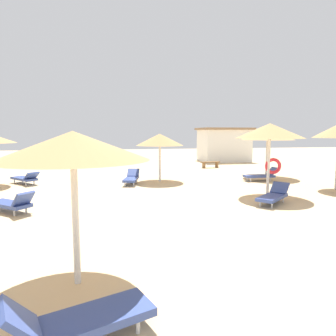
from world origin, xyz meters
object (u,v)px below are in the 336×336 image
at_px(parasol_6, 270,132).
at_px(lounger_6, 274,195).
at_px(lounger_4, 11,203).
at_px(beach_cabana, 224,144).
at_px(parasol_1, 268,135).
at_px(bench_0, 210,163).
at_px(lounger_3, 25,178).
at_px(lounger_5, 78,320).
at_px(lounger_0, 131,178).
at_px(parasol_5, 73,146).
at_px(lounger_1, 261,175).
at_px(parasol_0, 160,140).

relative_size(parasol_6, lounger_6, 1.67).
distance_m(lounger_4, beach_cabana, 21.70).
height_order(parasol_1, lounger_6, parasol_1).
bearing_deg(bench_0, lounger_4, -134.13).
bearing_deg(lounger_4, parasol_1, 24.84).
bearing_deg(lounger_3, lounger_5, -73.08).
bearing_deg(lounger_0, bench_0, 43.76).
relative_size(parasol_5, lounger_3, 1.50).
distance_m(lounger_0, lounger_6, 7.51).
height_order(lounger_6, bench_0, lounger_6).
height_order(lounger_1, lounger_3, lounger_1).
bearing_deg(parasol_5, parasol_0, 73.19).
height_order(lounger_4, bench_0, lounger_4).
bearing_deg(lounger_6, lounger_0, 132.16).
distance_m(parasol_6, beach_cabana, 16.21).
bearing_deg(parasol_0, lounger_3, 176.86).
distance_m(parasol_1, bench_0, 6.13).
relative_size(parasol_1, lounger_6, 1.71).
distance_m(lounger_0, beach_cabana, 14.99).
bearing_deg(parasol_1, lounger_1, -128.76).
relative_size(parasol_5, lounger_0, 1.39).
bearing_deg(lounger_5, lounger_0, 82.75).
distance_m(lounger_1, lounger_4, 12.63).
bearing_deg(parasol_0, parasol_6, -51.17).
relative_size(lounger_3, bench_0, 1.19).
distance_m(lounger_6, bench_0, 11.95).
bearing_deg(beach_cabana, lounger_6, -105.15).
xyz_separation_m(parasol_0, beach_cabana, (8.00, 10.80, -0.72)).
height_order(parasol_1, parasol_5, parasol_1).
height_order(parasol_0, parasol_6, parasol_6).
distance_m(parasol_1, beach_cabana, 10.72).
distance_m(parasol_5, lounger_6, 8.64).
relative_size(parasol_5, lounger_4, 1.50).
height_order(parasol_0, lounger_6, parasol_0).
distance_m(parasol_1, lounger_6, 7.50).
bearing_deg(lounger_0, parasol_5, -99.31).
xyz_separation_m(parasol_6, lounger_5, (-7.08, -7.91, -2.44)).
bearing_deg(lounger_4, parasol_6, 4.72).
relative_size(parasol_1, lounger_3, 1.73).
bearing_deg(parasol_6, beach_cabana, 75.30).
bearing_deg(bench_0, lounger_1, -83.73).
xyz_separation_m(parasol_6, lounger_1, (1.76, 3.85, -2.44)).
bearing_deg(bench_0, lounger_3, -156.43).
relative_size(parasol_0, lounger_5, 1.35).
bearing_deg(bench_0, parasol_0, -130.97).
xyz_separation_m(lounger_0, beach_cabana, (9.63, 11.41, 1.29)).
xyz_separation_m(lounger_6, beach_cabana, (4.60, 16.97, 1.29)).
bearing_deg(parasol_6, lounger_1, 65.38).
xyz_separation_m(parasol_6, beach_cabana, (4.10, 15.64, -1.15)).
relative_size(parasol_1, lounger_0, 1.60).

